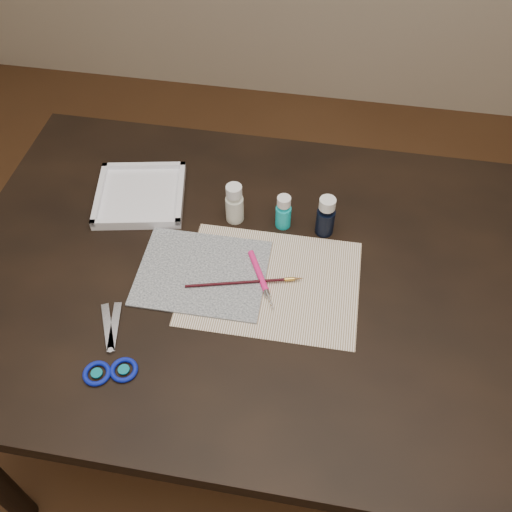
% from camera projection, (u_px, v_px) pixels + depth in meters
% --- Properties ---
extents(ground, '(3.50, 3.50, 0.02)m').
position_uv_depth(ground, '(256.00, 419.00, 1.80)').
color(ground, '#422614').
rests_on(ground, ground).
extents(table, '(1.30, 0.90, 0.75)m').
position_uv_depth(table, '(256.00, 358.00, 1.51)').
color(table, black).
rests_on(table, ground).
extents(paper, '(0.37, 0.28, 0.00)m').
position_uv_depth(paper, '(271.00, 282.00, 1.20)').
color(paper, white).
rests_on(paper, table).
extents(canvas, '(0.27, 0.22, 0.00)m').
position_uv_depth(canvas, '(202.00, 273.00, 1.21)').
color(canvas, black).
rests_on(canvas, paper).
extents(paint_bottle_white, '(0.05, 0.05, 0.10)m').
position_uv_depth(paint_bottle_white, '(234.00, 203.00, 1.28)').
color(paint_bottle_white, silver).
rests_on(paint_bottle_white, table).
extents(paint_bottle_cyan, '(0.04, 0.04, 0.09)m').
position_uv_depth(paint_bottle_cyan, '(283.00, 212.00, 1.27)').
color(paint_bottle_cyan, '#10B2BD').
rests_on(paint_bottle_cyan, table).
extents(paint_bottle_navy, '(0.05, 0.05, 0.10)m').
position_uv_depth(paint_bottle_navy, '(326.00, 216.00, 1.25)').
color(paint_bottle_navy, black).
rests_on(paint_bottle_navy, table).
extents(paintbrush, '(0.24, 0.07, 0.01)m').
position_uv_depth(paintbrush, '(245.00, 282.00, 1.19)').
color(paintbrush, black).
rests_on(paintbrush, canvas).
extents(craft_knife, '(0.09, 0.15, 0.01)m').
position_uv_depth(craft_knife, '(262.00, 280.00, 1.19)').
color(craft_knife, '#EE1E76').
rests_on(craft_knife, paper).
extents(scissors, '(0.18, 0.23, 0.01)m').
position_uv_depth(scissors, '(107.00, 343.00, 1.10)').
color(scissors, silver).
rests_on(scissors, table).
extents(palette_tray, '(0.24, 0.24, 0.02)m').
position_uv_depth(palette_tray, '(140.00, 195.00, 1.35)').
color(palette_tray, white).
rests_on(palette_tray, table).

